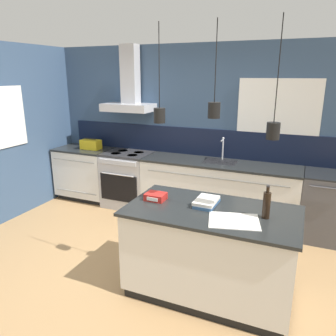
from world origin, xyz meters
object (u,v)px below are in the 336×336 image
object	(u,v)px
red_supply_box	(156,197)
yellow_toolbox	(91,144)
oven_range	(128,179)
dishwasher	(326,207)
book_stack	(207,202)
bottle_on_island	(267,205)

from	to	relation	value
red_supply_box	yellow_toolbox	size ratio (longest dim) A/B	0.59
oven_range	red_supply_box	size ratio (longest dim) A/B	4.53
oven_range	yellow_toolbox	size ratio (longest dim) A/B	2.68
oven_range	dishwasher	size ratio (longest dim) A/B	1.00
dishwasher	book_stack	distance (m)	2.07
dishwasher	book_stack	world-z (taller)	book_stack
bottle_on_island	book_stack	world-z (taller)	bottle_on_island
book_stack	red_supply_box	size ratio (longest dim) A/B	1.62
yellow_toolbox	book_stack	bearing A→B (deg)	-32.61
bottle_on_island	book_stack	size ratio (longest dim) A/B	0.94
red_supply_box	yellow_toolbox	xyz separation A→B (m)	(-2.03, 1.71, 0.05)
red_supply_box	dishwasher	bearing A→B (deg)	45.14
oven_range	yellow_toolbox	distance (m)	0.90
dishwasher	red_supply_box	distance (m)	2.45
dishwasher	yellow_toolbox	xyz separation A→B (m)	(-3.73, 0.00, 0.54)
bottle_on_island	red_supply_box	xyz separation A→B (m)	(-1.10, 0.01, -0.09)
yellow_toolbox	dishwasher	bearing A→B (deg)	-0.00
oven_range	red_supply_box	xyz separation A→B (m)	(1.31, -1.70, 0.49)
oven_range	bottle_on_island	bearing A→B (deg)	-35.38
bottle_on_island	red_supply_box	distance (m)	1.10
dishwasher	yellow_toolbox	bearing A→B (deg)	180.00
book_stack	yellow_toolbox	xyz separation A→B (m)	(-2.55, 1.63, 0.05)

